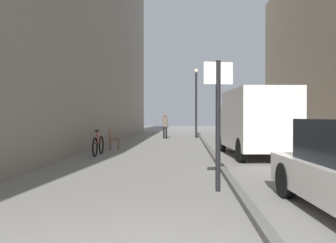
{
  "coord_description": "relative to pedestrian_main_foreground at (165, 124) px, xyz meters",
  "views": [
    {
      "loc": [
        0.59,
        -2.6,
        1.49
      ],
      "look_at": [
        -0.14,
        11.5,
        1.29
      ],
      "focal_mm": 37.77,
      "sensor_mm": 36.0,
      "label": 1
    }
  ],
  "objects": [
    {
      "name": "ground_plane",
      "position": [
        0.84,
        -9.06,
        -0.97
      ],
      "size": [
        80.0,
        80.0,
        0.0
      ],
      "primitive_type": "plane",
      "color": "gray"
    },
    {
      "name": "kerb_strip",
      "position": [
        2.42,
        -9.06,
        -0.91
      ],
      "size": [
        0.16,
        40.0,
        0.12
      ],
      "primitive_type": "cube",
      "color": "#615F5B",
      "rests_on": "ground_plane"
    },
    {
      "name": "pedestrian_main_foreground",
      "position": [
        0.0,
        0.0,
        0.0
      ],
      "size": [
        0.33,
        0.22,
        1.67
      ],
      "rotation": [
        0.0,
        0.0,
        0.05
      ],
      "color": "black",
      "rests_on": "ground_plane"
    },
    {
      "name": "delivery_van",
      "position": [
        3.94,
        -10.34,
        0.34
      ],
      "size": [
        2.31,
        5.3,
        2.45
      ],
      "rotation": [
        0.0,
        0.0,
        0.07
      ],
      "color": "silver",
      "rests_on": "ground_plane"
    },
    {
      "name": "street_sign_post",
      "position": [
        2.06,
        -16.6,
        0.58
      ],
      "size": [
        0.59,
        0.17,
        2.6
      ],
      "rotation": [
        0.0,
        0.0,
        3.37
      ],
      "color": "black",
      "rests_on": "ground_plane"
    },
    {
      "name": "lamp_post",
      "position": [
        2.1,
        0.71,
        1.76
      ],
      "size": [
        0.28,
        0.28,
        4.76
      ],
      "color": "black",
      "rests_on": "ground_plane"
    },
    {
      "name": "bicycle_leaning",
      "position": [
        -1.93,
        -10.36,
        -0.58
      ],
      "size": [
        0.1,
        1.77,
        0.98
      ],
      "rotation": [
        0.0,
        0.0,
        0.02
      ],
      "color": "black",
      "rests_on": "ground_plane"
    },
    {
      "name": "cafe_chair_near_window",
      "position": [
        -1.89,
        -7.99,
        -0.42
      ],
      "size": [
        0.47,
        0.47,
        0.94
      ],
      "rotation": [
        0.0,
        0.0,
        4.79
      ],
      "color": "brown",
      "rests_on": "ground_plane"
    }
  ]
}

